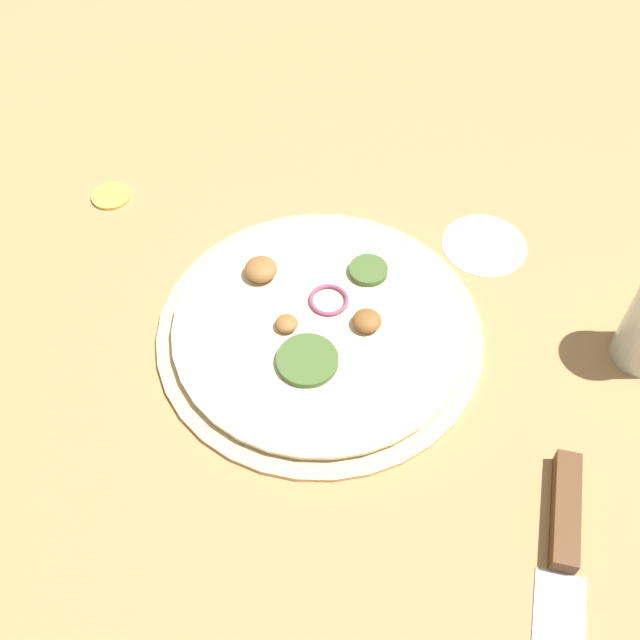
{
  "coord_description": "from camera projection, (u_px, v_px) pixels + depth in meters",
  "views": [
    {
      "loc": [
        -0.33,
        0.26,
        0.57
      ],
      "look_at": [
        0.0,
        0.0,
        0.02
      ],
      "focal_mm": 42.0,
      "sensor_mm": 36.0,
      "label": 1
    }
  ],
  "objects": [
    {
      "name": "ground_plane",
      "position": [
        320.0,
        332.0,
        0.71
      ],
      "size": [
        3.0,
        3.0,
        0.0
      ],
      "primitive_type": "plane",
      "color": "tan"
    },
    {
      "name": "loose_cap",
      "position": [
        111.0,
        195.0,
        0.81
      ],
      "size": [
        0.04,
        0.04,
        0.01
      ],
      "color": "gold",
      "rests_on": "ground_plane"
    },
    {
      "name": "pizza",
      "position": [
        320.0,
        327.0,
        0.7
      ],
      "size": [
        0.31,
        0.31,
        0.03
      ],
      "color": "beige",
      "rests_on": "ground_plane"
    },
    {
      "name": "flour_patch",
      "position": [
        484.0,
        245.0,
        0.77
      ],
      "size": [
        0.09,
        0.09,
        0.0
      ],
      "color": "white",
      "rests_on": "ground_plane"
    },
    {
      "name": "knife",
      "position": [
        563.0,
        576.0,
        0.56
      ],
      "size": [
        0.21,
        0.25,
        0.02
      ],
      "rotation": [
        0.0,
        0.0,
        2.25
      ],
      "color": "silver",
      "rests_on": "ground_plane"
    }
  ]
}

